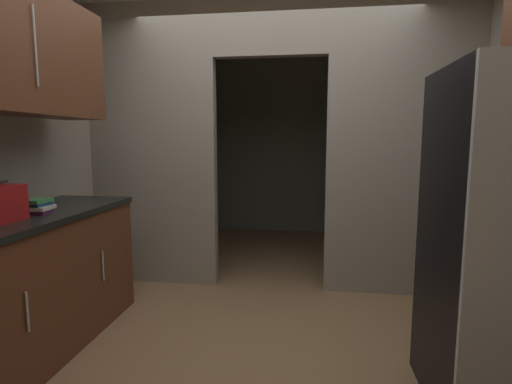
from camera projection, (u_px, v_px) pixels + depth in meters
The scene contains 6 objects.
ground at pixel (255, 354), 2.59m from camera, with size 20.00×20.00×0.00m, color #93704C.
kitchen_partition at pixel (275, 139), 3.62m from camera, with size 3.53×0.12×2.64m.
adjoining_room_shell at pixel (286, 145), 5.32m from camera, with size 3.53×2.46×2.64m.
lower_cabinet_run at pixel (26, 286), 2.53m from camera, with size 0.64×1.77×0.92m.
upper_cabinet_counterside at pixel (7, 47), 2.34m from camera, with size 0.36×1.59×0.78m.
book_stack at pixel (40, 206), 2.53m from camera, with size 0.15×0.17×0.10m.
Camera 1 is at (0.34, -2.41, 1.39)m, focal length 27.82 mm.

